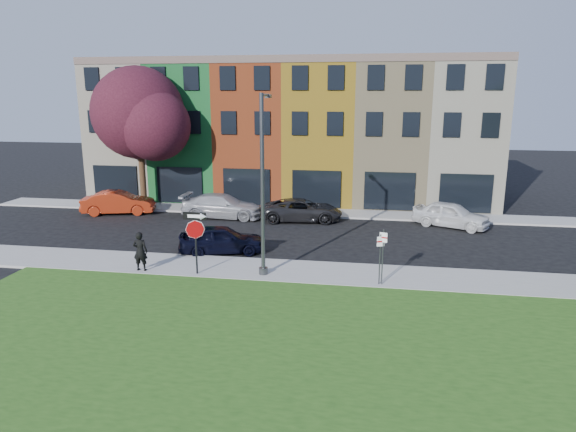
% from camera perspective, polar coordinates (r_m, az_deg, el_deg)
% --- Properties ---
extents(ground, '(120.00, 120.00, 0.00)m').
position_cam_1_polar(ground, '(20.89, -1.73, -9.02)').
color(ground, black).
rests_on(ground, ground).
extents(sidewalk_near, '(40.00, 3.00, 0.12)m').
position_cam_1_polar(sidewalk_near, '(23.39, 4.53, -6.39)').
color(sidewalk_near, gray).
rests_on(sidewalk_near, ground).
extents(sidewalk_far, '(40.00, 2.40, 0.12)m').
position_cam_1_polar(sidewalk_far, '(35.50, -1.87, 0.56)').
color(sidewalk_far, gray).
rests_on(sidewalk_far, ground).
extents(grass_park, '(40.00, 16.00, 0.10)m').
position_cam_1_polar(grass_park, '(15.77, 24.87, -18.13)').
color(grass_park, '#254D16').
rests_on(grass_park, ground).
extents(rowhouse_block, '(30.00, 10.12, 10.00)m').
position_cam_1_polar(rowhouse_block, '(40.71, 0.47, 9.24)').
color(rowhouse_block, beige).
rests_on(rowhouse_block, ground).
extents(stop_sign, '(1.05, 0.10, 2.82)m').
position_cam_1_polar(stop_sign, '(22.90, -10.27, -1.55)').
color(stop_sign, black).
rests_on(stop_sign, sidewalk_near).
extents(man, '(0.72, 0.52, 1.82)m').
position_cam_1_polar(man, '(24.22, -16.10, -3.77)').
color(man, black).
rests_on(man, sidewalk_near).
extents(sedan_near, '(3.93, 5.18, 1.46)m').
position_cam_1_polar(sedan_near, '(26.45, -7.42, -2.57)').
color(sedan_near, black).
rests_on(sedan_near, ground).
extents(parked_car_red, '(4.10, 5.62, 1.57)m').
position_cam_1_polar(parked_car_red, '(36.61, -18.32, 1.43)').
color(parked_car_red, maroon).
rests_on(parked_car_red, ground).
extents(parked_car_silver, '(2.26, 5.41, 1.56)m').
position_cam_1_polar(parked_car_silver, '(33.98, -7.30, 1.11)').
color(parked_car_silver, '#A3A3A8').
rests_on(parked_car_silver, ground).
extents(parked_car_dark, '(3.58, 5.68, 1.42)m').
position_cam_1_polar(parked_car_dark, '(32.88, 1.58, 0.68)').
color(parked_car_dark, black).
rests_on(parked_car_dark, ground).
extents(parked_car_white, '(5.32, 5.96, 1.55)m').
position_cam_1_polar(parked_car_white, '(32.85, 17.65, 0.14)').
color(parked_car_white, silver).
rests_on(parked_car_white, ground).
extents(street_lamp, '(0.47, 2.58, 7.90)m').
position_cam_1_polar(street_lamp, '(22.29, -2.78, 3.41)').
color(street_lamp, '#424547').
rests_on(street_lamp, sidewalk_near).
extents(parking_sign_a, '(0.31, 0.15, 2.19)m').
position_cam_1_polar(parking_sign_a, '(21.83, 10.20, -4.09)').
color(parking_sign_a, '#424547').
rests_on(parking_sign_a, sidewalk_near).
extents(parking_sign_b, '(0.31, 0.12, 2.39)m').
position_cam_1_polar(parking_sign_b, '(21.80, 10.50, -3.82)').
color(parking_sign_b, '#424547').
rests_on(parking_sign_b, sidewalk_near).
extents(tree_purple, '(7.58, 6.63, 9.72)m').
position_cam_1_polar(tree_purple, '(37.40, -16.07, 10.71)').
color(tree_purple, black).
rests_on(tree_purple, sidewalk_far).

